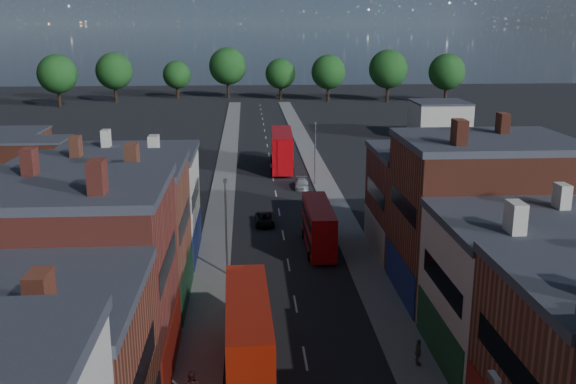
{
  "coord_description": "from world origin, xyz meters",
  "views": [
    {
      "loc": [
        -3.35,
        -19.67,
        20.09
      ],
      "look_at": [
        0.0,
        32.64,
        6.33
      ],
      "focal_mm": 40.0,
      "sensor_mm": 36.0,
      "label": 1
    }
  ],
  "objects": [
    {
      "name": "pavement_west",
      "position": [
        -6.5,
        50.0,
        0.06
      ],
      "size": [
        3.0,
        200.0,
        0.12
      ],
      "primitive_type": "cube",
      "color": "gray",
      "rests_on": "ground"
    },
    {
      "name": "pavement_east",
      "position": [
        6.5,
        50.0,
        0.06
      ],
      "size": [
        3.0,
        200.0,
        0.12
      ],
      "primitive_type": "cube",
      "color": "gray",
      "rests_on": "ground"
    },
    {
      "name": "lamp_post_2",
      "position": [
        -5.2,
        30.0,
        4.7
      ],
      "size": [
        0.25,
        0.7,
        8.12
      ],
      "color": "slate",
      "rests_on": "ground"
    },
    {
      "name": "lamp_post_3",
      "position": [
        5.2,
        60.0,
        4.7
      ],
      "size": [
        0.25,
        0.7,
        8.12
      ],
      "color": "slate",
      "rests_on": "ground"
    },
    {
      "name": "bus_0",
      "position": [
        -3.5,
        14.4,
        2.58
      ],
      "size": [
        3.01,
        11.11,
        4.77
      ],
      "rotation": [
        0.0,
        0.0,
        0.02
      ],
      "color": "#B61D0A",
      "rests_on": "ground"
    },
    {
      "name": "bus_1",
      "position": [
        3.01,
        35.89,
        2.28
      ],
      "size": [
        2.5,
        9.77,
        4.22
      ],
      "rotation": [
        0.0,
        0.0,
        -0.0
      ],
      "color": "red",
      "rests_on": "ground"
    },
    {
      "name": "bus_2",
      "position": [
        1.5,
        69.57,
        2.9
      ],
      "size": [
        3.48,
        12.55,
        5.38
      ],
      "rotation": [
        0.0,
        0.0,
        -0.03
      ],
      "color": "#BD080D",
      "rests_on": "ground"
    },
    {
      "name": "car_2",
      "position": [
        -1.72,
        43.55,
        0.59
      ],
      "size": [
        1.95,
        4.23,
        1.17
      ],
      "primitive_type": "imported",
      "rotation": [
        0.0,
        0.0,
        -0.0
      ],
      "color": "black",
      "rests_on": "ground"
    },
    {
      "name": "car_3",
      "position": [
        3.38,
        58.43,
        0.59
      ],
      "size": [
        1.92,
        4.18,
        1.19
      ],
      "primitive_type": "imported",
      "rotation": [
        0.0,
        0.0,
        -0.06
      ],
      "color": "silver",
      "rests_on": "ground"
    },
    {
      "name": "ped_3",
      "position": [
        6.7,
        14.57,
        0.96
      ],
      "size": [
        0.48,
        1.0,
        1.69
      ],
      "primitive_type": "imported",
      "rotation": [
        0.0,
        0.0,
        1.54
      ],
      "color": "#5D594F",
      "rests_on": "pavement_east"
    }
  ]
}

